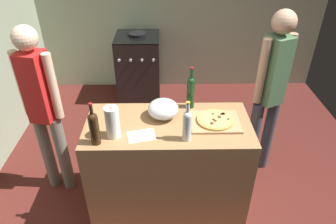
# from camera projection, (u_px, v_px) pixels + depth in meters

# --- Properties ---
(ground_plane) EXTENTS (4.41, 3.54, 0.02)m
(ground_plane) POSITION_uv_depth(u_px,v_px,m) (174.00, 141.00, 3.78)
(ground_plane) COLOR #511E19
(kitchen_wall_rear) EXTENTS (4.41, 0.10, 2.60)m
(kitchen_wall_rear) POSITION_uv_depth(u_px,v_px,m) (171.00, 1.00, 4.33)
(kitchen_wall_rear) COLOR #99A889
(kitchen_wall_rear) RESTS_ON ground_plane
(counter) EXTENTS (1.37, 0.65, 0.91)m
(counter) POSITION_uv_depth(u_px,v_px,m) (168.00, 165.00, 2.76)
(counter) COLOR #9E7247
(counter) RESTS_ON ground_plane
(cutting_board) EXTENTS (0.40, 0.32, 0.02)m
(cutting_board) POSITION_uv_depth(u_px,v_px,m) (215.00, 122.00, 2.52)
(cutting_board) COLOR tan
(cutting_board) RESTS_ON counter
(pizza) EXTENTS (0.30, 0.30, 0.03)m
(pizza) POSITION_uv_depth(u_px,v_px,m) (215.00, 120.00, 2.51)
(pizza) COLOR tan
(pizza) RESTS_ON cutting_board
(mixing_bowl) EXTENTS (0.26, 0.26, 0.16)m
(mixing_bowl) POSITION_uv_depth(u_px,v_px,m) (163.00, 109.00, 2.55)
(mixing_bowl) COLOR #B2B2B7
(mixing_bowl) RESTS_ON counter
(paper_towel_roll) EXTENTS (0.11, 0.11, 0.26)m
(paper_towel_roll) POSITION_uv_depth(u_px,v_px,m) (112.00, 122.00, 2.31)
(paper_towel_roll) COLOR white
(paper_towel_roll) RESTS_ON counter
(wine_bottle_amber) EXTENTS (0.07, 0.07, 0.38)m
(wine_bottle_amber) POSITION_uv_depth(u_px,v_px,m) (191.00, 91.00, 2.64)
(wine_bottle_amber) COLOR #143819
(wine_bottle_amber) RESTS_ON counter
(wine_bottle_green) EXTENTS (0.07, 0.07, 0.35)m
(wine_bottle_green) POSITION_uv_depth(u_px,v_px,m) (94.00, 127.00, 2.22)
(wine_bottle_green) COLOR #331E0F
(wine_bottle_green) RESTS_ON counter
(wine_bottle_clear) EXTENTS (0.07, 0.07, 0.33)m
(wine_bottle_clear) POSITION_uv_depth(u_px,v_px,m) (187.00, 124.00, 2.26)
(wine_bottle_clear) COLOR silver
(wine_bottle_clear) RESTS_ON counter
(recipe_sheet) EXTENTS (0.24, 0.19, 0.00)m
(recipe_sheet) POSITION_uv_depth(u_px,v_px,m) (141.00, 136.00, 2.37)
(recipe_sheet) COLOR white
(recipe_sheet) RESTS_ON counter
(stove) EXTENTS (0.60, 0.62, 0.97)m
(stove) POSITION_uv_depth(u_px,v_px,m) (139.00, 67.00, 4.44)
(stove) COLOR black
(stove) RESTS_ON ground_plane
(person_in_stripes) EXTENTS (0.35, 0.23, 1.66)m
(person_in_stripes) POSITION_uv_depth(u_px,v_px,m) (43.00, 106.00, 2.66)
(person_in_stripes) COLOR slate
(person_in_stripes) RESTS_ON ground_plane
(person_in_red) EXTENTS (0.33, 0.26, 1.71)m
(person_in_red) POSITION_uv_depth(u_px,v_px,m) (270.00, 89.00, 2.84)
(person_in_red) COLOR #383D4C
(person_in_red) RESTS_ON ground_plane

